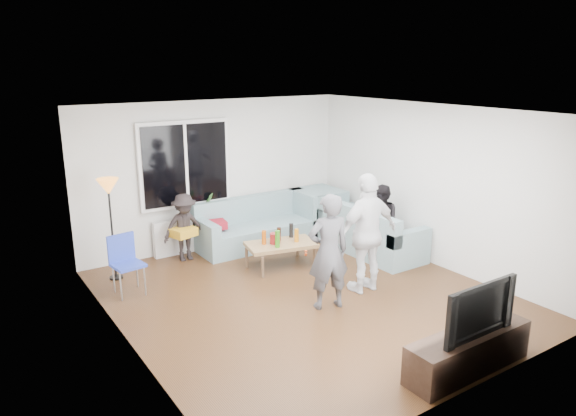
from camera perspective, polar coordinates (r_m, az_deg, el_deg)
floor at (r=7.71m, az=1.88°, el=-9.52°), size 5.00×5.50×0.04m
ceiling at (r=7.02m, az=2.07°, el=10.43°), size 5.00×5.50×0.04m
wall_back at (r=9.58m, az=-7.74°, el=3.64°), size 5.00×0.04×2.60m
wall_front at (r=5.37m, az=19.58°, el=-6.54°), size 5.00×0.04×2.60m
wall_left at (r=6.19m, az=-17.38°, el=-3.45°), size 0.04×5.50×2.60m
wall_right at (r=8.92m, az=15.26°, el=2.37°), size 0.04×5.50×2.60m
window_frame at (r=9.22m, az=-10.94°, el=4.62°), size 1.62×0.06×1.47m
window_glass at (r=9.18m, az=-10.84°, el=4.59°), size 1.50×0.02×1.35m
window_mullion at (r=9.17m, az=-10.81°, el=4.58°), size 0.05×0.03×1.35m
radiator at (r=9.48m, az=-10.46°, el=-2.79°), size 1.30×0.12×0.62m
potted_plant at (r=9.46m, az=-8.53°, el=0.44°), size 0.24×0.20×0.39m
vase at (r=9.28m, az=-11.46°, el=-0.70°), size 0.20×0.20×0.17m
sofa_back_section at (r=9.64m, az=-3.06°, el=-1.54°), size 2.30×0.85×0.85m
sofa_right_section at (r=9.39m, az=8.82°, el=-2.16°), size 2.00×0.85×0.85m
sofa_corner at (r=10.34m, az=3.22°, el=-0.36°), size 0.85×0.85×0.85m
cushion_yellow at (r=8.97m, az=-11.12°, el=-2.54°), size 0.45×0.41×0.14m
cushion_red at (r=9.28m, az=-7.77°, el=-1.78°), size 0.41×0.36×0.13m
coffee_table at (r=8.69m, az=-0.75°, el=-5.00°), size 1.20×0.82×0.40m
pitcher at (r=8.58m, az=-1.39°, el=-3.26°), size 0.17×0.17×0.17m
side_chair at (r=7.93m, az=-16.71°, el=-5.93°), size 0.45×0.45×0.86m
floor_lamp at (r=8.44m, az=-18.29°, el=-2.25°), size 0.32×0.32×1.56m
player_left at (r=7.10m, az=4.34°, el=-4.68°), size 0.66×0.51×1.59m
player_right at (r=7.67m, az=8.48°, el=-2.69°), size 1.02×0.44×1.74m
spectator_right at (r=9.15m, az=10.00°, el=-1.41°), size 0.48×0.61×1.24m
spectator_back at (r=9.01m, az=-10.97°, el=-2.04°), size 0.76×0.47×1.14m
tv_console at (r=6.23m, az=18.70°, el=-14.31°), size 1.60×0.40×0.44m
television at (r=6.00m, az=19.12°, el=-9.99°), size 1.04×0.14×0.60m
bottle_b at (r=8.38m, az=-1.14°, el=-3.33°), size 0.08×0.08×0.27m
bottle_d at (r=8.65m, az=0.92°, el=-2.94°), size 0.07×0.07×0.21m
bottle_a at (r=8.54m, az=-2.59°, el=-3.16°), size 0.07×0.07×0.23m
bottle_c at (r=8.71m, az=-0.98°, el=-2.80°), size 0.07×0.07×0.22m
bottle_e at (r=8.86m, az=0.34°, el=-2.41°), size 0.07×0.07×0.24m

